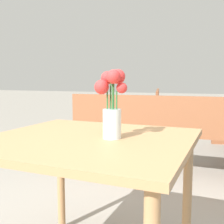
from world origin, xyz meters
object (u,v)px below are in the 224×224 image
at_px(flower_vase, 112,105).
at_px(bench_near, 158,130).
at_px(table_front, 88,157).
at_px(bench_far, 152,114).

height_order(flower_vase, bench_near, flower_vase).
bearing_deg(bench_near, flower_vase, -84.58).
relative_size(table_front, bench_near, 0.49).
distance_m(table_front, flower_vase, 0.28).
bearing_deg(table_front, bench_near, 91.72).
xyz_separation_m(table_front, flower_vase, (0.11, 0.02, 0.25)).
height_order(bench_near, bench_far, same).
bearing_deg(table_front, flower_vase, 8.57).
bearing_deg(bench_far, table_front, -81.43).
xyz_separation_m(flower_vase, bench_far, (-0.60, 3.24, -0.44)).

